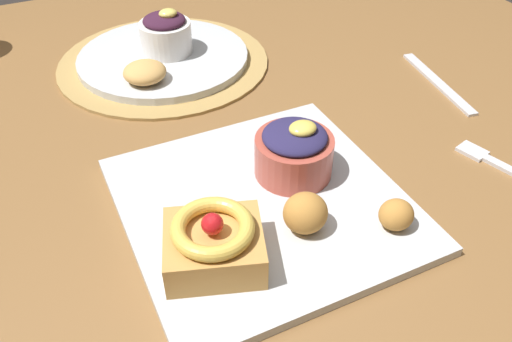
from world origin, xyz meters
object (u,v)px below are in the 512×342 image
(back_plate, at_px, (163,57))
(back_pastry, at_px, (145,72))
(berry_ramekin, at_px, (294,151))
(cake_slice, at_px, (214,242))
(fork, at_px, (497,164))
(fritter_middle, at_px, (396,215))
(back_ramekin, at_px, (166,33))
(knife, at_px, (438,83))
(fritter_front, at_px, (305,213))
(front_plate, at_px, (264,204))

(back_plate, xyz_separation_m, back_pastry, (-0.05, -0.07, 0.02))
(berry_ramekin, bearing_deg, back_plate, 98.17)
(cake_slice, relative_size, back_pastry, 1.82)
(cake_slice, height_order, fork, cake_slice)
(fork, bearing_deg, fritter_middle, 85.92)
(back_ramekin, distance_m, knife, 0.44)
(fork, bearing_deg, back_plate, 18.29)
(berry_ramekin, distance_m, fork, 0.26)
(fritter_front, height_order, knife, fritter_front)
(knife, bearing_deg, fork, 169.74)
(back_plate, bearing_deg, back_ramekin, 23.10)
(fritter_front, bearing_deg, fritter_middle, -23.81)
(fritter_front, xyz_separation_m, back_plate, (-0.02, 0.44, -0.02))
(back_plate, xyz_separation_m, knife, (0.36, -0.25, -0.01))
(back_ramekin, relative_size, fork, 0.66)
(cake_slice, relative_size, berry_ramekin, 1.27)
(fritter_front, xyz_separation_m, fork, (0.28, 0.00, -0.03))
(front_plate, xyz_separation_m, cake_slice, (-0.08, -0.06, 0.03))
(fork, bearing_deg, back_pastry, 27.65)
(berry_ramekin, relative_size, fritter_front, 1.93)
(fritter_middle, bearing_deg, berry_ramekin, 113.34)
(berry_ramekin, height_order, back_pastry, berry_ramekin)
(berry_ramekin, xyz_separation_m, fritter_middle, (0.05, -0.13, -0.01))
(berry_ramekin, height_order, knife, berry_ramekin)
(fork, bearing_deg, back_ramekin, 17.15)
(fritter_front, xyz_separation_m, fritter_middle, (0.09, -0.04, -0.01))
(cake_slice, bearing_deg, berry_ramekin, 32.93)
(fritter_middle, xyz_separation_m, back_ramekin, (-0.09, 0.48, 0.02))
(back_plate, height_order, back_pastry, back_pastry)
(front_plate, relative_size, berry_ramekin, 3.31)
(cake_slice, bearing_deg, front_plate, 35.35)
(back_plate, relative_size, back_ramekin, 3.35)
(front_plate, bearing_deg, back_ramekin, 88.04)
(back_ramekin, distance_m, back_pastry, 0.10)
(fritter_front, bearing_deg, back_plate, 92.20)
(fritter_middle, bearing_deg, cake_slice, 169.02)
(front_plate, distance_m, fritter_front, 0.07)
(front_plate, bearing_deg, berry_ramekin, 28.94)
(front_plate, bearing_deg, fritter_middle, -41.54)
(fritter_middle, distance_m, fork, 0.20)
(back_pastry, bearing_deg, fork, -46.60)
(fork, bearing_deg, knife, -35.39)
(fritter_middle, height_order, knife, fritter_middle)
(front_plate, height_order, berry_ramekin, berry_ramekin)
(fritter_front, distance_m, back_ramekin, 0.44)
(berry_ramekin, distance_m, back_pastry, 0.30)
(fritter_front, xyz_separation_m, knife, (0.35, 0.19, -0.03))
(fritter_front, bearing_deg, back_ramekin, 90.91)
(fritter_middle, xyz_separation_m, back_pastry, (-0.15, 0.40, 0.00))
(front_plate, distance_m, back_pastry, 0.31)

